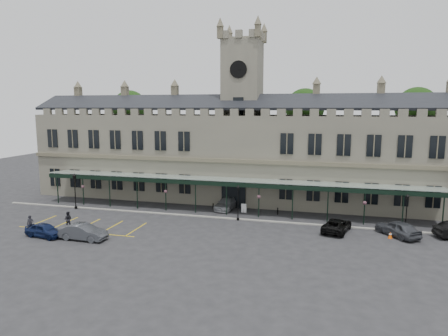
% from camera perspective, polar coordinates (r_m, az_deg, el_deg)
% --- Properties ---
extents(ground, '(140.00, 140.00, 0.00)m').
position_cam_1_polar(ground, '(42.75, -2.08, -9.17)').
color(ground, '#242426').
extents(station_building, '(60.00, 10.36, 17.30)m').
position_cam_1_polar(station_building, '(56.49, 2.57, 1.94)').
color(station_building, '#605D50').
rests_on(station_building, ground).
extents(clock_tower, '(5.60, 5.60, 24.80)m').
position_cam_1_polar(clock_tower, '(56.18, 2.63, 8.70)').
color(clock_tower, '#605D50').
rests_on(clock_tower, ground).
extents(canopy, '(50.00, 4.10, 4.30)m').
position_cam_1_polar(canopy, '(49.06, 0.44, -3.90)').
color(canopy, '#8C9E93').
rests_on(canopy, ground).
extents(kerb, '(60.00, 0.40, 0.12)m').
position_cam_1_polar(kerb, '(47.79, -0.15, -7.15)').
color(kerb, gray).
rests_on(kerb, ground).
extents(parking_markings, '(16.00, 6.00, 0.01)m').
position_cam_1_polar(parking_markings, '(47.33, -19.24, -7.88)').
color(parking_markings, gold).
rests_on(parking_markings, ground).
extents(tree_behind_left, '(6.00, 6.00, 16.00)m').
position_cam_1_polar(tree_behind_left, '(72.33, -13.27, 8.24)').
color(tree_behind_left, '#332314').
rests_on(tree_behind_left, ground).
extents(tree_behind_mid, '(6.00, 6.00, 16.00)m').
position_cam_1_polar(tree_behind_mid, '(64.03, 11.45, 8.27)').
color(tree_behind_mid, '#332314').
rests_on(tree_behind_mid, ground).
extents(tree_behind_right, '(6.00, 6.00, 16.00)m').
position_cam_1_polar(tree_behind_right, '(65.06, 25.78, 7.59)').
color(tree_behind_right, '#332314').
rests_on(tree_behind_right, ground).
extents(lamp_post_left, '(0.44, 0.44, 4.70)m').
position_cam_1_polar(lamp_post_left, '(55.05, -20.54, -2.67)').
color(lamp_post_left, black).
rests_on(lamp_post_left, ground).
extents(lamp_post_mid, '(0.40, 0.40, 4.22)m').
position_cam_1_polar(lamp_post_mid, '(46.47, 2.02, -4.50)').
color(lamp_post_mid, black).
rests_on(lamp_post_mid, ground).
extents(lamp_post_right, '(0.39, 0.39, 4.14)m').
position_cam_1_polar(lamp_post_right, '(46.34, 24.64, -5.40)').
color(lamp_post_right, black).
rests_on(lamp_post_right, ground).
extents(traffic_cone, '(0.42, 0.42, 0.67)m').
position_cam_1_polar(traffic_cone, '(44.08, 22.66, -8.84)').
color(traffic_cone, '#E75107').
rests_on(traffic_cone, ground).
extents(sign_board, '(0.66, 0.07, 1.13)m').
position_cam_1_polar(sign_board, '(50.32, 2.85, -5.76)').
color(sign_board, black).
rests_on(sign_board, ground).
extents(bollard_left, '(0.15, 0.15, 0.84)m').
position_cam_1_polar(bollard_left, '(51.64, -1.56, -5.53)').
color(bollard_left, black).
rests_on(bollard_left, ground).
extents(bollard_right, '(0.15, 0.15, 0.85)m').
position_cam_1_polar(bollard_right, '(49.83, 7.68, -6.13)').
color(bollard_right, black).
rests_on(bollard_right, ground).
extents(car_left_a, '(4.38, 2.25, 1.43)m').
position_cam_1_polar(car_left_a, '(44.98, -24.27, -8.09)').
color(car_left_a, '#0D173A').
rests_on(car_left_a, ground).
extents(car_left_b, '(4.83, 1.73, 1.58)m').
position_cam_1_polar(car_left_b, '(42.62, -19.47, -8.61)').
color(car_left_b, '#3C3F44').
rests_on(car_left_b, ground).
extents(car_taxi, '(2.73, 5.38, 1.50)m').
position_cam_1_polar(car_taxi, '(51.99, 0.42, -5.05)').
color(car_taxi, '#93969A').
rests_on(car_taxi, ground).
extents(car_van, '(3.51, 5.45, 1.40)m').
position_cam_1_polar(car_van, '(44.40, 15.81, -7.87)').
color(car_van, black).
rests_on(car_van, ground).
extents(car_right_a, '(4.52, 5.05, 1.66)m').
position_cam_1_polar(car_right_a, '(44.92, 23.56, -7.91)').
color(car_right_a, '#3C3F44').
rests_on(car_right_a, ground).
extents(person_a, '(0.82, 0.77, 1.89)m').
position_cam_1_polar(person_a, '(46.92, -25.93, -7.22)').
color(person_a, black).
rests_on(person_a, ground).
extents(person_b, '(1.05, 0.93, 1.78)m').
position_cam_1_polar(person_b, '(47.44, -21.40, -6.84)').
color(person_b, black).
rests_on(person_b, ground).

